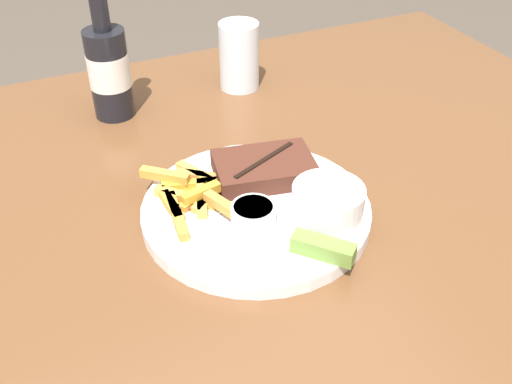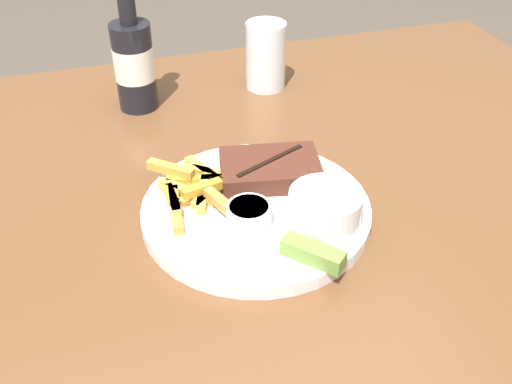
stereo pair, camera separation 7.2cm
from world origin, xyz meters
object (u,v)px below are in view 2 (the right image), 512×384
at_px(coleslaw_cup, 325,208).
at_px(fork_utensil, 196,210).
at_px(steak_portion, 270,169).
at_px(dipping_sauce_cup, 249,215).
at_px(beer_bottle, 134,61).
at_px(drinking_glass, 266,56).
at_px(pickle_spear, 313,253).
at_px(dinner_plate, 256,211).

bearing_deg(coleslaw_cup, fork_utensil, 152.43).
relative_size(steak_portion, dipping_sauce_cup, 2.72).
xyz_separation_m(steak_portion, fork_utensil, (-0.11, -0.04, -0.01)).
relative_size(fork_utensil, beer_bottle, 0.60).
bearing_deg(drinking_glass, steak_portion, -106.80).
xyz_separation_m(coleslaw_cup, pickle_spear, (-0.03, -0.05, -0.02)).
bearing_deg(dinner_plate, fork_utensil, 171.46).
bearing_deg(pickle_spear, steak_portion, 88.30).
xyz_separation_m(dipping_sauce_cup, drinking_glass, (0.14, 0.37, 0.02)).
height_order(dinner_plate, pickle_spear, pickle_spear).
bearing_deg(fork_utensil, dinner_plate, 0.00).
relative_size(steak_portion, pickle_spear, 2.09).
bearing_deg(dinner_plate, steak_portion, 55.67).
bearing_deg(dipping_sauce_cup, drinking_glass, 69.27).
relative_size(dinner_plate, drinking_glass, 2.52).
bearing_deg(dipping_sauce_cup, beer_bottle, 101.99).
relative_size(dinner_plate, dipping_sauce_cup, 5.43).
xyz_separation_m(coleslaw_cup, drinking_glass, (0.06, 0.39, 0.01)).
relative_size(pickle_spear, beer_bottle, 0.30).
distance_m(coleslaw_cup, dipping_sauce_cup, 0.09).
bearing_deg(dipping_sauce_cup, pickle_spear, -56.94).
bearing_deg(dinner_plate, pickle_spear, -74.84).
distance_m(dinner_plate, coleslaw_cup, 0.09).
xyz_separation_m(coleslaw_cup, fork_utensil, (-0.14, 0.07, -0.02)).
bearing_deg(beer_bottle, drinking_glass, 2.00).
relative_size(steak_portion, coleslaw_cup, 1.66).
relative_size(dipping_sauce_cup, drinking_glass, 0.46).
bearing_deg(beer_bottle, coleslaw_cup, -67.51).
height_order(dinner_plate, steak_portion, steak_portion).
height_order(dinner_plate, coleslaw_cup, coleslaw_cup).
relative_size(fork_utensil, drinking_glass, 1.21).
bearing_deg(dipping_sauce_cup, coleslaw_cup, -16.82).
relative_size(dinner_plate, fork_utensil, 2.09).
distance_m(coleslaw_cup, beer_bottle, 0.42).
xyz_separation_m(steak_portion, beer_bottle, (-0.13, 0.28, 0.05)).
distance_m(fork_utensil, drinking_glass, 0.38).
bearing_deg(drinking_glass, beer_bottle, -178.00).
bearing_deg(pickle_spear, fork_utensil, 130.02).
bearing_deg(fork_utensil, coleslaw_cup, -19.03).
distance_m(steak_portion, coleslaw_cup, 0.12).
bearing_deg(beer_bottle, fork_utensil, -85.68).
height_order(dipping_sauce_cup, beer_bottle, beer_bottle).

